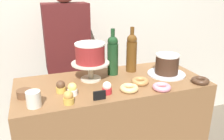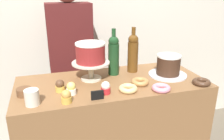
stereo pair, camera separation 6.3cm
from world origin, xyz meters
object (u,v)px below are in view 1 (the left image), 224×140
(donut_pink, at_px, (162,87))
(price_sign_chalkboard, at_px, (99,95))
(wine_bottle_green, at_px, (113,55))
(cupcake_vanilla, at_px, (107,88))
(barista_figure, at_px, (69,70))
(cake_stand_pedestal, at_px, (91,68))
(cookie_stack, at_px, (24,94))
(cupcake_caramel, at_px, (68,98))
(donut_maple, at_px, (140,81))
(cupcake_chocolate, at_px, (61,87))
(donut_chocolate, at_px, (200,80))
(chocolate_round_cake, at_px, (167,64))
(donut_glazed, at_px, (129,88))
(cupcake_lemon, at_px, (72,89))
(wine_bottle_amber, at_px, (132,52))
(white_layer_cake, at_px, (90,53))
(coffee_cup_ceramic, at_px, (34,99))

(donut_pink, distance_m, price_sign_chalkboard, 0.39)
(wine_bottle_green, relative_size, price_sign_chalkboard, 4.65)
(cupcake_vanilla, xyz_separation_m, barista_figure, (-0.11, 0.74, -0.13))
(cake_stand_pedestal, distance_m, cookie_stack, 0.44)
(cupcake_caramel, relative_size, donut_maple, 0.66)
(cupcake_chocolate, xyz_separation_m, barista_figure, (0.14, 0.64, -0.13))
(donut_chocolate, bearing_deg, cupcake_caramel, 179.98)
(chocolate_round_cake, xyz_separation_m, barista_figure, (-0.60, 0.59, -0.17))
(price_sign_chalkboard, xyz_separation_m, barista_figure, (-0.04, 0.80, -0.12))
(cupcake_vanilla, relative_size, donut_glazed, 0.66)
(cupcake_vanilla, distance_m, donut_chocolate, 0.62)
(cake_stand_pedestal, bearing_deg, cupcake_chocolate, -148.03)
(cupcake_lemon, bearing_deg, wine_bottle_amber, 27.95)
(cupcake_chocolate, bearing_deg, cupcake_lemon, -43.67)
(chocolate_round_cake, height_order, wine_bottle_amber, wine_bottle_amber)
(wine_bottle_amber, height_order, cupcake_lemon, wine_bottle_amber)
(cupcake_caramel, relative_size, cookie_stack, 0.88)
(wine_bottle_green, height_order, cookie_stack, wine_bottle_green)
(cupcake_lemon, bearing_deg, cupcake_chocolate, 136.33)
(wine_bottle_amber, distance_m, cupcake_caramel, 0.64)
(cupcake_vanilla, xyz_separation_m, donut_maple, (0.25, 0.07, -0.02))
(price_sign_chalkboard, bearing_deg, cupcake_vanilla, 43.51)
(donut_chocolate, height_order, cookie_stack, cookie_stack)
(white_layer_cake, bearing_deg, wine_bottle_green, 15.70)
(chocolate_round_cake, distance_m, donut_chocolate, 0.25)
(wine_bottle_amber, xyz_separation_m, price_sign_chalkboard, (-0.35, -0.36, -0.12))
(wine_bottle_green, bearing_deg, white_layer_cake, -164.30)
(chocolate_round_cake, bearing_deg, wine_bottle_amber, 144.35)
(donut_chocolate, bearing_deg, price_sign_chalkboard, -179.11)
(price_sign_chalkboard, bearing_deg, cupcake_chocolate, 138.50)
(wine_bottle_green, bearing_deg, barista_figure, 118.31)
(donut_pink, bearing_deg, donut_glazed, 165.27)
(cupcake_lemon, xyz_separation_m, cupcake_vanilla, (0.19, -0.05, 0.00))
(donut_maple, bearing_deg, wine_bottle_green, 116.03)
(cupcake_chocolate, height_order, cupcake_caramel, same)
(cupcake_vanilla, xyz_separation_m, donut_pink, (0.33, -0.06, -0.02))
(wine_bottle_green, bearing_deg, donut_pink, -61.15)
(white_layer_cake, distance_m, cupcake_chocolate, 0.30)
(cookie_stack, bearing_deg, coffee_cup_ceramic, -69.83)
(wine_bottle_amber, bearing_deg, white_layer_cake, -168.87)
(cupcake_vanilla, distance_m, donut_glazed, 0.14)
(white_layer_cake, xyz_separation_m, donut_pink, (0.36, -0.30, -0.17))
(cupcake_caramel, relative_size, cupcake_lemon, 1.00)
(cupcake_vanilla, distance_m, donut_pink, 0.33)
(coffee_cup_ceramic, bearing_deg, cake_stand_pedestal, 35.18)
(wine_bottle_green, relative_size, donut_chocolate, 2.91)
(wine_bottle_amber, height_order, cookie_stack, wine_bottle_amber)
(coffee_cup_ceramic, bearing_deg, donut_pink, -2.89)
(coffee_cup_ceramic, bearing_deg, cupcake_caramel, -9.34)
(cake_stand_pedestal, height_order, cupcake_chocolate, cake_stand_pedestal)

